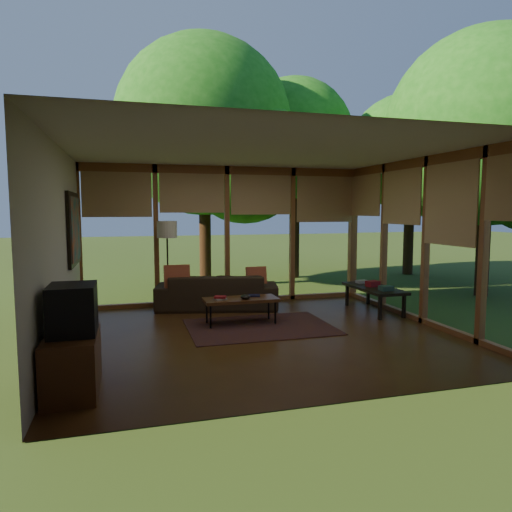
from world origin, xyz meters
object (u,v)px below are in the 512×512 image
object	(u,v)px
sofa	(217,291)
side_console	(374,289)
television	(73,309)
media_cabinet	(73,362)
coffee_table	(241,300)
floor_lamp	(167,235)

from	to	relation	value
sofa	side_console	world-z (taller)	sofa
television	media_cabinet	bearing A→B (deg)	180.00
sofa	television	xyz separation A→B (m)	(-2.15, -3.49, 0.52)
coffee_table	side_console	size ratio (longest dim) A/B	0.86
side_console	sofa	bearing A→B (deg)	159.08
television	floor_lamp	world-z (taller)	floor_lamp
sofa	television	distance (m)	4.13
floor_lamp	side_console	xyz separation A→B (m)	(3.61, -1.05, -1.00)
sofa	media_cabinet	world-z (taller)	sofa
media_cabinet	side_console	distance (m)	5.45
television	side_console	size ratio (longest dim) A/B	0.39
sofa	media_cabinet	xyz separation A→B (m)	(-2.17, -3.49, -0.03)
sofa	side_console	xyz separation A→B (m)	(2.70, -1.03, 0.08)
sofa	floor_lamp	xyz separation A→B (m)	(-0.91, 0.01, 1.08)
television	floor_lamp	size ratio (longest dim) A/B	0.33
floor_lamp	coffee_table	world-z (taller)	floor_lamp
media_cabinet	coffee_table	distance (m)	3.21
television	coffee_table	world-z (taller)	television
media_cabinet	coffee_table	bearing A→B (deg)	43.87
media_cabinet	television	xyz separation A→B (m)	(0.02, 0.00, 0.55)
media_cabinet	coffee_table	xyz separation A→B (m)	(2.31, 2.22, 0.09)
sofa	media_cabinet	bearing A→B (deg)	71.21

